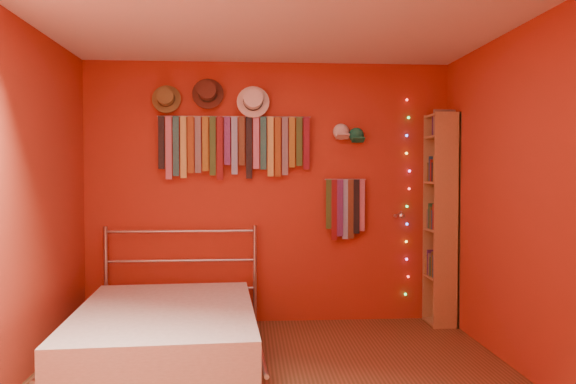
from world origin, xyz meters
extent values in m
cube|color=#973818|center=(0.00, 1.75, 1.25)|extent=(3.50, 0.02, 2.50)
cube|color=#973818|center=(1.75, 0.00, 1.25)|extent=(0.02, 3.50, 2.50)
cube|color=#973818|center=(-1.75, 0.00, 1.25)|extent=(0.02, 3.50, 2.50)
cube|color=white|center=(0.00, 0.00, 2.50)|extent=(3.50, 3.50, 0.02)
cylinder|color=#AAAAAF|center=(-0.33, 1.70, 1.97)|extent=(1.45, 0.01, 0.01)
cube|color=black|center=(-1.02, 1.69, 1.73)|extent=(0.06, 0.01, 0.50)
cube|color=#A85477|center=(-0.95, 1.68, 1.68)|extent=(0.06, 0.01, 0.59)
cube|color=#194D58|center=(-0.88, 1.68, 1.69)|extent=(0.06, 0.01, 0.56)
cube|color=#C4B84E|center=(-0.81, 1.69, 1.68)|extent=(0.06, 0.01, 0.58)
cube|color=brown|center=(-0.74, 1.68, 1.71)|extent=(0.06, 0.01, 0.53)
cube|color=navy|center=(-0.67, 1.68, 1.71)|extent=(0.06, 0.01, 0.53)
cube|color=#856118|center=(-0.61, 1.69, 1.72)|extent=(0.06, 0.01, 0.52)
cube|color=#204E1F|center=(-0.54, 1.68, 1.70)|extent=(0.06, 0.01, 0.56)
cube|color=#64110F|center=(-0.47, 1.68, 1.68)|extent=(0.06, 0.01, 0.60)
cube|color=#511863|center=(-0.40, 1.69, 1.75)|extent=(0.06, 0.01, 0.46)
cube|color=#6A85BC|center=(-0.33, 1.68, 1.70)|extent=(0.06, 0.01, 0.55)
cube|color=#50301A|center=(-0.26, 1.68, 1.74)|extent=(0.06, 0.01, 0.46)
cube|color=black|center=(-0.19, 1.69, 1.68)|extent=(0.06, 0.01, 0.59)
cube|color=#B15889|center=(-0.13, 1.68, 1.73)|extent=(0.06, 0.01, 0.49)
cube|color=#1B5F58|center=(-0.06, 1.68, 1.72)|extent=(0.06, 0.01, 0.50)
cube|color=#C4B64E|center=(0.01, 1.69, 1.69)|extent=(0.06, 0.01, 0.57)
cube|color=brown|center=(0.08, 1.68, 1.69)|extent=(0.06, 0.01, 0.57)
cube|color=navy|center=(0.15, 1.68, 1.70)|extent=(0.06, 0.01, 0.55)
cube|color=#94681B|center=(0.22, 1.69, 1.73)|extent=(0.06, 0.01, 0.48)
cube|color=#2E4F1F|center=(0.29, 1.68, 1.74)|extent=(0.06, 0.01, 0.47)
cube|color=maroon|center=(0.35, 1.68, 1.72)|extent=(0.06, 0.01, 0.50)
cylinder|color=#AAAAAF|center=(0.73, 1.70, 1.38)|extent=(0.40, 0.01, 0.01)
cube|color=#274E1F|center=(0.57, 1.69, 1.14)|extent=(0.06, 0.01, 0.48)
cube|color=maroon|center=(0.63, 1.68, 1.09)|extent=(0.06, 0.01, 0.58)
cube|color=#3B175D|center=(0.68, 1.68, 1.10)|extent=(0.06, 0.01, 0.55)
cube|color=#728CCB|center=(0.73, 1.69, 1.09)|extent=(0.06, 0.01, 0.58)
cube|color=#4C2819|center=(0.79, 1.68, 1.09)|extent=(0.06, 0.01, 0.57)
cube|color=black|center=(0.84, 1.68, 1.12)|extent=(0.06, 0.01, 0.52)
cube|color=#AC5676|center=(0.89, 1.69, 1.13)|extent=(0.06, 0.01, 0.50)
cylinder|color=brown|center=(-0.97, 1.69, 2.13)|extent=(0.27, 0.07, 0.27)
cylinder|color=brown|center=(-0.97, 1.64, 2.14)|extent=(0.16, 0.13, 0.18)
cylinder|color=#332314|center=(-0.97, 1.67, 2.14)|extent=(0.16, 0.05, 0.16)
cylinder|color=#4E271C|center=(-0.58, 1.69, 2.19)|extent=(0.30, 0.07, 0.29)
cylinder|color=#4E271C|center=(-0.58, 1.64, 2.20)|extent=(0.17, 0.15, 0.19)
cylinder|color=black|center=(-0.58, 1.66, 2.19)|extent=(0.18, 0.06, 0.18)
cylinder|color=white|center=(-0.15, 1.69, 2.11)|extent=(0.31, 0.08, 0.31)
cylinder|color=white|center=(-0.15, 1.64, 2.13)|extent=(0.18, 0.15, 0.20)
cylinder|color=black|center=(-0.15, 1.66, 2.12)|extent=(0.19, 0.06, 0.19)
ellipsoid|color=silver|center=(0.69, 1.70, 1.84)|extent=(0.17, 0.13, 0.17)
cube|color=silver|center=(0.69, 1.60, 1.79)|extent=(0.12, 0.09, 0.05)
ellipsoid|color=#19744F|center=(0.84, 1.70, 1.80)|extent=(0.16, 0.12, 0.16)
cube|color=#19744F|center=(0.84, 1.60, 1.75)|extent=(0.12, 0.09, 0.05)
sphere|color=#FF3333|center=(1.34, 1.71, 2.15)|extent=(0.02, 0.02, 0.02)
sphere|color=#33FF4C|center=(1.35, 1.71, 1.98)|extent=(0.02, 0.02, 0.02)
sphere|color=#4C66FF|center=(1.34, 1.71, 1.80)|extent=(0.02, 0.02, 0.02)
sphere|color=yellow|center=(1.34, 1.71, 1.63)|extent=(0.02, 0.02, 0.02)
sphere|color=#FF4CCC|center=(1.37, 1.71, 1.46)|extent=(0.02, 0.02, 0.02)
sphere|color=#FF3333|center=(1.36, 1.71, 1.29)|extent=(0.02, 0.02, 0.02)
sphere|color=#33FF4C|center=(1.34, 1.71, 1.11)|extent=(0.02, 0.02, 0.02)
sphere|color=#4C66FF|center=(1.35, 1.71, 0.94)|extent=(0.02, 0.02, 0.02)
sphere|color=yellow|center=(1.34, 1.71, 0.77)|extent=(0.02, 0.02, 0.02)
sphere|color=#FF4CCC|center=(1.34, 1.71, 0.60)|extent=(0.02, 0.02, 0.02)
sphere|color=#FF3333|center=(1.36, 1.71, 0.42)|extent=(0.02, 0.02, 0.02)
sphere|color=#33FF4C|center=(1.33, 1.71, 0.25)|extent=(0.02, 0.02, 0.02)
cylinder|color=#AAAAAF|center=(1.23, 1.73, 1.02)|extent=(0.03, 0.03, 0.03)
cylinder|color=#AAAAAF|center=(1.23, 1.62, 1.05)|extent=(0.01, 0.23, 0.07)
sphere|color=white|center=(1.23, 1.51, 1.04)|extent=(0.06, 0.06, 0.06)
cube|color=olive|center=(1.62, 1.37, 1.00)|extent=(0.24, 0.02, 2.00)
cube|color=olive|center=(1.62, 1.69, 1.00)|extent=(0.24, 0.02, 2.00)
cube|color=olive|center=(1.74, 1.53, 1.00)|extent=(0.02, 0.34, 2.00)
cube|color=olive|center=(1.62, 1.53, 0.02)|extent=(0.24, 0.32, 0.02)
cube|color=olive|center=(1.62, 1.53, 0.45)|extent=(0.24, 0.32, 0.02)
cube|color=olive|center=(1.62, 1.53, 0.90)|extent=(0.24, 0.32, 0.02)
cube|color=olive|center=(1.62, 1.53, 1.35)|extent=(0.24, 0.32, 0.02)
cube|color=olive|center=(1.62, 1.53, 1.78)|extent=(0.24, 0.32, 0.02)
cube|color=olive|center=(1.62, 1.53, 1.98)|extent=(0.24, 0.32, 0.02)
cylinder|color=#AAAAAF|center=(-1.53, 1.65, 0.47)|extent=(0.04, 0.04, 0.94)
cylinder|color=#AAAAAF|center=(-0.14, 1.65, 0.47)|extent=(0.04, 0.04, 0.94)
cylinder|color=#AAAAAF|center=(-0.84, 1.65, 0.35)|extent=(1.39, 0.02, 0.02)
cylinder|color=#AAAAAF|center=(-0.84, 1.65, 0.62)|extent=(1.39, 0.02, 0.02)
cylinder|color=#AAAAAF|center=(-0.84, 1.65, 0.89)|extent=(1.39, 0.02, 0.02)
cube|color=beige|center=(-0.84, 0.66, 0.22)|extent=(1.43, 1.95, 0.38)
cylinder|color=#AAAAAF|center=(-1.53, 0.66, 0.20)|extent=(0.13, 1.89, 0.03)
cylinder|color=#AAAAAF|center=(-0.14, 0.66, 0.20)|extent=(0.13, 1.89, 0.03)
camera|label=1|loc=(-0.19, -3.66, 1.45)|focal=35.00mm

